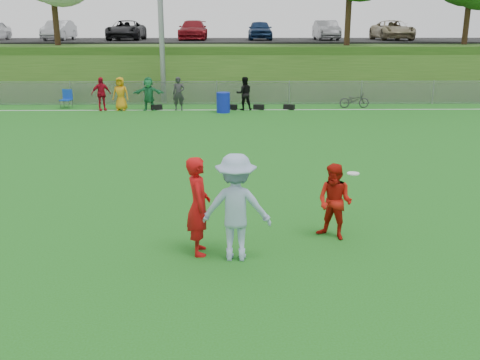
{
  "coord_description": "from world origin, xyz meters",
  "views": [
    {
      "loc": [
        0.74,
        -9.57,
        4.31
      ],
      "look_at": [
        0.93,
        0.5,
        1.35
      ],
      "focal_mm": 40.0,
      "sensor_mm": 36.0,
      "label": 1
    }
  ],
  "objects_px": {
    "player_red_left": "(198,206)",
    "bicycle": "(354,100)",
    "player_blue": "(236,207)",
    "player_red_center": "(335,202)",
    "recycling_bin": "(223,102)",
    "frisbee": "(353,173)"
  },
  "relations": [
    {
      "from": "player_blue",
      "to": "bicycle",
      "type": "height_order",
      "value": "player_blue"
    },
    {
      "from": "player_red_left",
      "to": "frisbee",
      "type": "distance_m",
      "value": 3.9
    },
    {
      "from": "bicycle",
      "to": "player_red_center",
      "type": "bearing_deg",
      "value": 163.71
    },
    {
      "from": "player_red_left",
      "to": "player_blue",
      "type": "relative_size",
      "value": 0.94
    },
    {
      "from": "player_blue",
      "to": "frisbee",
      "type": "xyz_separation_m",
      "value": [
        2.68,
        2.19,
        0.03
      ]
    },
    {
      "from": "bicycle",
      "to": "player_blue",
      "type": "bearing_deg",
      "value": 158.67
    },
    {
      "from": "player_red_left",
      "to": "bicycle",
      "type": "xyz_separation_m",
      "value": [
        7.19,
        18.53,
        -0.55
      ]
    },
    {
      "from": "player_red_left",
      "to": "frisbee",
      "type": "relative_size",
      "value": 6.95
    },
    {
      "from": "player_red_center",
      "to": "recycling_bin",
      "type": "bearing_deg",
      "value": 135.67
    },
    {
      "from": "player_red_center",
      "to": "recycling_bin",
      "type": "distance_m",
      "value": 16.62
    },
    {
      "from": "player_blue",
      "to": "frisbee",
      "type": "bearing_deg",
      "value": -136.71
    },
    {
      "from": "frisbee",
      "to": "bicycle",
      "type": "bearing_deg",
      "value": 77.12
    },
    {
      "from": "recycling_bin",
      "to": "bicycle",
      "type": "distance_m",
      "value": 7.06
    },
    {
      "from": "player_red_left",
      "to": "frisbee",
      "type": "bearing_deg",
      "value": -67.45
    },
    {
      "from": "player_red_center",
      "to": "recycling_bin",
      "type": "relative_size",
      "value": 1.58
    },
    {
      "from": "frisbee",
      "to": "player_red_left",
      "type": "bearing_deg",
      "value": -150.38
    },
    {
      "from": "recycling_bin",
      "to": "player_red_center",
      "type": "bearing_deg",
      "value": -81.4
    },
    {
      "from": "player_red_center",
      "to": "frisbee",
      "type": "bearing_deg",
      "value": 99.58
    },
    {
      "from": "player_red_left",
      "to": "player_blue",
      "type": "xyz_separation_m",
      "value": [
        0.71,
        -0.27,
        0.06
      ]
    },
    {
      "from": "player_red_left",
      "to": "bicycle",
      "type": "bearing_deg",
      "value": -28.28
    },
    {
      "from": "player_red_center",
      "to": "frisbee",
      "type": "xyz_separation_m",
      "value": [
        0.64,
        1.23,
        0.26
      ]
    },
    {
      "from": "frisbee",
      "to": "recycling_bin",
      "type": "bearing_deg",
      "value": 101.61
    }
  ]
}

